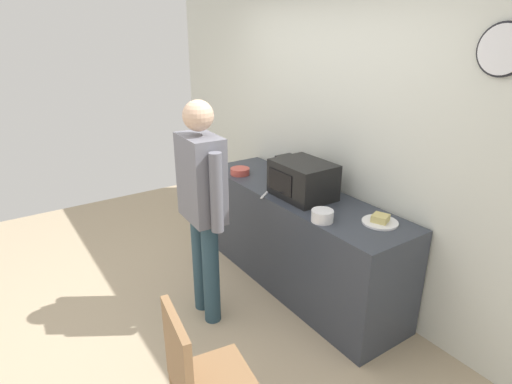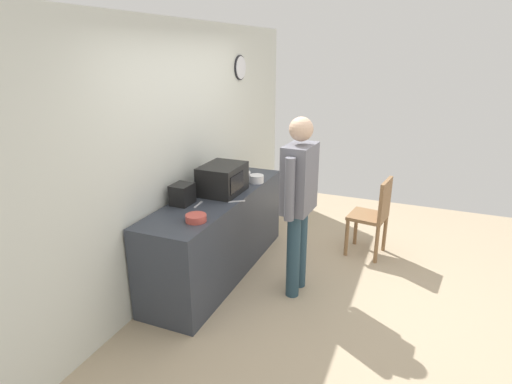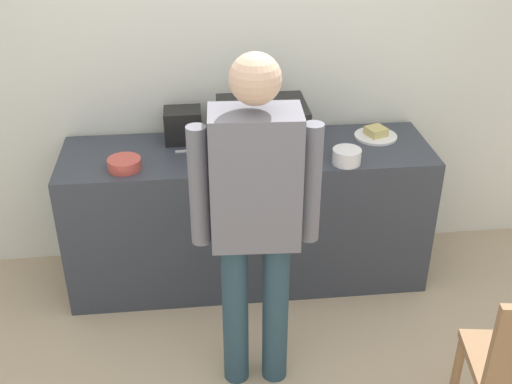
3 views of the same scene
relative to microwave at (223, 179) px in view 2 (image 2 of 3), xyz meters
name	(u,v)px [view 2 (image 2 of 3)]	position (x,y,z in m)	size (l,w,h in m)	color
ground_plane	(327,295)	(-0.11, -1.19, -1.04)	(6.00, 6.00, 0.00)	tan
back_wall	(182,153)	(-0.11, 0.41, 0.26)	(5.40, 0.13, 2.60)	silver
kitchen_counter	(218,234)	(-0.08, 0.03, -0.60)	(2.18, 0.62, 0.89)	#333842
microwave	(223,179)	(0.00, 0.00, 0.00)	(0.50, 0.39, 0.30)	black
sandwich_plate	(240,172)	(0.72, 0.13, -0.13)	(0.26, 0.26, 0.07)	white
salad_bowl	(257,179)	(0.46, -0.19, -0.11)	(0.16, 0.16, 0.09)	white
cereal_bowl	(196,218)	(-0.78, -0.13, -0.12)	(0.19, 0.19, 0.06)	#C64C42
toaster	(182,194)	(-0.45, 0.21, -0.05)	(0.22, 0.18, 0.20)	black
fork_utensil	(198,204)	(-0.42, 0.06, -0.15)	(0.17, 0.02, 0.01)	silver
spoon_utensil	(236,201)	(-0.20, -0.25, -0.15)	(0.17, 0.02, 0.01)	silver
person_standing	(299,194)	(-0.13, -0.86, -0.01)	(0.59, 0.26, 1.75)	#274252
wooden_chair	(374,213)	(0.96, -1.46, -0.52)	(0.45, 0.45, 0.94)	olive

